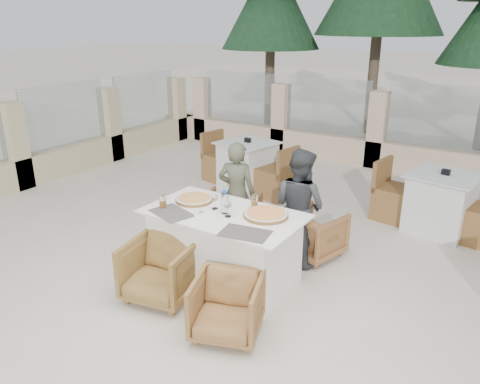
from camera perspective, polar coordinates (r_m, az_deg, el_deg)
The scene contains 24 objects.
ground at distance 5.12m, azimuth -0.78°, elevation -10.23°, with size 80.00×80.00×0.00m, color beige.
sand_patch at distance 18.03m, azimuth 24.92°, elevation 10.11°, with size 30.00×16.00×0.01m, color beige.
perimeter_wall_far at distance 9.00m, azimuth 16.42°, elevation 7.90°, with size 10.00×0.34×1.60m, color beige, non-canonical shape.
perimeter_wall_left at distance 8.84m, azimuth -20.35°, elevation 7.25°, with size 0.34×7.00×1.60m, color #C9BB8E, non-canonical shape.
pine_far_left at distance 12.22m, azimuth 3.81°, elevation 20.90°, with size 2.42×2.42×5.50m, color #1B3F22.
dining_table at distance 4.87m, azimuth -1.91°, elevation -6.72°, with size 1.60×0.90×0.77m, color white, non-canonical shape.
placemat_near_left at distance 4.75m, azimuth -8.33°, elevation -2.54°, with size 0.45×0.30×0.00m, color #58544B.
placemat_near_right at distance 4.27m, azimuth 0.61°, elevation -5.04°, with size 0.45×0.30×0.00m, color #524D46.
pizza_left at distance 5.02m, azimuth -5.60°, elevation -0.84°, with size 0.40×0.40×0.05m, color #D1621C.
pizza_right at distance 4.62m, azimuth 3.16°, elevation -2.67°, with size 0.45×0.45×0.06m, color #FA5B22.
water_bottle at distance 4.65m, azimuth -1.87°, elevation -1.19°, with size 0.07×0.07×0.25m, color #BFE1FB.
wine_glass_centre at distance 4.78m, azimuth -3.12°, elevation -1.04°, with size 0.08×0.08×0.18m, color white, non-canonical shape.
wine_glass_near at distance 4.59m, azimuth -1.50°, elevation -1.96°, with size 0.08×0.08×0.18m, color silver, non-canonical shape.
beer_glass_left at distance 4.88m, azimuth -9.40°, elevation -1.11°, with size 0.07×0.07×0.14m, color orange.
beer_glass_right at distance 4.82m, azimuth 1.77°, elevation -1.13°, with size 0.07×0.07×0.14m, color orange.
olive_dish at distance 4.65m, azimuth -4.72°, elevation -2.63°, with size 0.11×0.11×0.04m, color white, non-canonical shape.
armchair_far_left at distance 5.71m, azimuth -1.24°, elevation -3.35°, with size 0.66×0.68×0.62m, color brown.
armchair_far_right at distance 5.49m, azimuth 9.03°, elevation -5.00°, with size 0.59×0.60×0.55m, color #925F35.
armchair_near_left at distance 4.69m, azimuth -9.64°, elevation -9.34°, with size 0.64×0.66×0.60m, color olive.
armchair_near_right at distance 4.15m, azimuth -1.60°, elevation -13.80°, with size 0.57×0.59×0.54m, color olive.
diner_left at distance 5.61m, azimuth -0.39°, elevation -0.19°, with size 0.46×0.30×1.27m, color #50543D.
diner_right at distance 5.21m, azimuth 7.24°, elevation -1.75°, with size 0.64×0.50×1.32m, color #3B3D40.
bg_table_a at distance 7.58m, azimuth 0.91°, elevation 3.27°, with size 1.64×0.82×0.77m, color silver, non-canonical shape.
bg_table_b at distance 6.53m, azimuth 23.30°, elevation -1.27°, with size 1.64×0.82×0.77m, color silver, non-canonical shape.
Camera 1 is at (2.44, -3.68, 2.59)m, focal length 35.00 mm.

